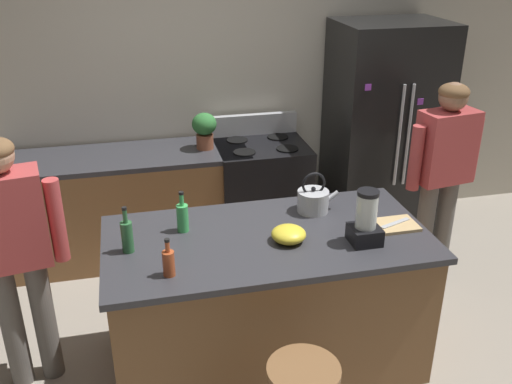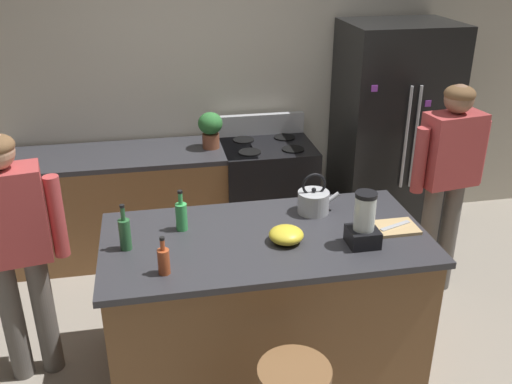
{
  "view_description": "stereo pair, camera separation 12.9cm",
  "coord_description": "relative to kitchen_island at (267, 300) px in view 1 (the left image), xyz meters",
  "views": [
    {
      "loc": [
        -0.73,
        -2.84,
        2.55
      ],
      "look_at": [
        0.0,
        0.3,
        1.06
      ],
      "focal_mm": 39.96,
      "sensor_mm": 36.0,
      "label": 1
    },
    {
      "loc": [
        -0.61,
        -2.87,
        2.55
      ],
      "look_at": [
        0.0,
        0.3,
        1.06
      ],
      "focal_mm": 39.96,
      "sensor_mm": 36.0,
      "label": 2
    }
  ],
  "objects": [
    {
      "name": "blender_appliance",
      "position": [
        0.52,
        -0.2,
        0.59
      ],
      "size": [
        0.17,
        0.17,
        0.33
      ],
      "color": "black",
      "rests_on": "kitchen_island"
    },
    {
      "name": "stove_range",
      "position": [
        0.33,
        1.52,
        0.01
      ],
      "size": [
        0.76,
        0.65,
        1.09
      ],
      "color": "black",
      "rests_on": "ground_plane"
    },
    {
      "name": "back_counter_run",
      "position": [
        -0.8,
        1.55,
        -0.0
      ],
      "size": [
        2.0,
        0.64,
        0.91
      ],
      "color": "brown",
      "rests_on": "ground_plane"
    },
    {
      "name": "tea_kettle",
      "position": [
        0.36,
        0.25,
        0.53
      ],
      "size": [
        0.28,
        0.2,
        0.27
      ],
      "color": "#B7BABF",
      "rests_on": "kitchen_island"
    },
    {
      "name": "refrigerator",
      "position": [
        1.42,
        1.5,
        0.48
      ],
      "size": [
        0.9,
        0.73,
        1.88
      ],
      "color": "black",
      "rests_on": "ground_plane"
    },
    {
      "name": "bottle_soda",
      "position": [
        -0.48,
        0.18,
        0.55
      ],
      "size": [
        0.07,
        0.07,
        0.26
      ],
      "color": "#3FB259",
      "rests_on": "kitchen_island"
    },
    {
      "name": "back_wall",
      "position": [
        0.0,
        1.95,
        0.89
      ],
      "size": [
        8.0,
        0.1,
        2.7
      ],
      "primitive_type": "cube",
      "color": "beige",
      "rests_on": "ground_plane"
    },
    {
      "name": "chef_knife",
      "position": [
        0.78,
        -0.06,
        0.48
      ],
      "size": [
        0.22,
        0.1,
        0.01
      ],
      "primitive_type": "cube",
      "rotation": [
        0.0,
        0.0,
        0.35
      ],
      "color": "#B7BABF",
      "rests_on": "cutting_board"
    },
    {
      "name": "ground_plane",
      "position": [
        0.0,
        0.0,
        -0.46
      ],
      "size": [
        14.0,
        14.0,
        0.0
      ],
      "primitive_type": "plane",
      "color": "#9E9384"
    },
    {
      "name": "person_by_sink_right",
      "position": [
        1.44,
        0.54,
        0.52
      ],
      "size": [
        0.6,
        0.28,
        1.62
      ],
      "color": "#66605B",
      "rests_on": "ground_plane"
    },
    {
      "name": "kitchen_island",
      "position": [
        0.0,
        0.0,
        0.0
      ],
      "size": [
        1.91,
        0.97,
        0.91
      ],
      "color": "brown",
      "rests_on": "ground_plane"
    },
    {
      "name": "potted_plant",
      "position": [
        -0.14,
        1.55,
        0.63
      ],
      "size": [
        0.2,
        0.2,
        0.3
      ],
      "color": "brown",
      "rests_on": "back_counter_run"
    },
    {
      "name": "mixing_bowl",
      "position": [
        0.1,
        -0.09,
        0.5
      ],
      "size": [
        0.2,
        0.2,
        0.09
      ],
      "primitive_type": "ellipsoid",
      "color": "yellow",
      "rests_on": "kitchen_island"
    },
    {
      "name": "bottle_olive_oil",
      "position": [
        -0.8,
        0.01,
        0.55
      ],
      "size": [
        0.07,
        0.07,
        0.28
      ],
      "color": "#2D6638",
      "rests_on": "kitchen_island"
    },
    {
      "name": "bottle_cooking_sauce",
      "position": [
        -0.6,
        -0.29,
        0.53
      ],
      "size": [
        0.06,
        0.06,
        0.22
      ],
      "color": "#B24C26",
      "rests_on": "kitchen_island"
    },
    {
      "name": "person_by_island_left",
      "position": [
        -1.43,
        0.16,
        0.5
      ],
      "size": [
        0.6,
        0.28,
        1.58
      ],
      "color": "#66605B",
      "rests_on": "ground_plane"
    },
    {
      "name": "cutting_board",
      "position": [
        0.76,
        -0.06,
        0.46
      ],
      "size": [
        0.3,
        0.2,
        0.02
      ],
      "primitive_type": "cube",
      "color": "tan",
      "rests_on": "kitchen_island"
    }
  ]
}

